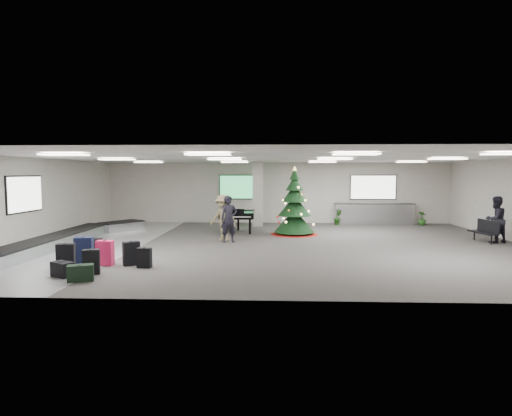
{
  "coord_description": "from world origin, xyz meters",
  "views": [
    {
      "loc": [
        -0.21,
        -15.65,
        2.62
      ],
      "look_at": [
        -0.9,
        1.0,
        1.27
      ],
      "focal_mm": 30.0,
      "sensor_mm": 36.0,
      "label": 1
    }
  ],
  "objects_px": {
    "baggage_carousel": "(70,238)",
    "service_counter": "(374,214)",
    "grand_piano": "(237,215)",
    "potted_plant_left": "(338,217)",
    "christmas_tree": "(294,211)",
    "bench": "(485,230)",
    "pink_suitcase": "(105,253)",
    "traveler_a": "(229,219)",
    "potted_plant_right": "(422,218)",
    "traveler_bench": "(496,220)",
    "traveler_b": "(223,218)"
  },
  "relations": [
    {
      "from": "grand_piano",
      "to": "traveler_a",
      "type": "distance_m",
      "value": 2.79
    },
    {
      "from": "traveler_b",
      "to": "potted_plant_right",
      "type": "distance_m",
      "value": 10.89
    },
    {
      "from": "grand_piano",
      "to": "baggage_carousel",
      "type": "bearing_deg",
      "value": -152.34
    },
    {
      "from": "grand_piano",
      "to": "traveler_bench",
      "type": "relative_size",
      "value": 1.11
    },
    {
      "from": "pink_suitcase",
      "to": "traveler_a",
      "type": "distance_m",
      "value": 5.28
    },
    {
      "from": "service_counter",
      "to": "traveler_bench",
      "type": "height_order",
      "value": "traveler_bench"
    },
    {
      "from": "bench",
      "to": "potted_plant_right",
      "type": "bearing_deg",
      "value": 89.29
    },
    {
      "from": "potted_plant_right",
      "to": "service_counter",
      "type": "bearing_deg",
      "value": 167.35
    },
    {
      "from": "bench",
      "to": "traveler_bench",
      "type": "bearing_deg",
      "value": -20.1
    },
    {
      "from": "christmas_tree",
      "to": "traveler_a",
      "type": "bearing_deg",
      "value": -139.49
    },
    {
      "from": "potted_plant_left",
      "to": "grand_piano",
      "type": "bearing_deg",
      "value": -149.62
    },
    {
      "from": "service_counter",
      "to": "traveler_a",
      "type": "height_order",
      "value": "traveler_a"
    },
    {
      "from": "potted_plant_left",
      "to": "christmas_tree",
      "type": "bearing_deg",
      "value": -124.65
    },
    {
      "from": "bench",
      "to": "traveler_a",
      "type": "xyz_separation_m",
      "value": [
        -9.76,
        -0.38,
        0.41
      ]
    },
    {
      "from": "potted_plant_left",
      "to": "pink_suitcase",
      "type": "bearing_deg",
      "value": -129.22
    },
    {
      "from": "baggage_carousel",
      "to": "traveler_bench",
      "type": "bearing_deg",
      "value": 2.99
    },
    {
      "from": "grand_piano",
      "to": "potted_plant_left",
      "type": "height_order",
      "value": "grand_piano"
    },
    {
      "from": "traveler_a",
      "to": "potted_plant_left",
      "type": "distance_m",
      "value": 7.53
    },
    {
      "from": "pink_suitcase",
      "to": "traveler_b",
      "type": "distance_m",
      "value": 5.39
    },
    {
      "from": "bench",
      "to": "potted_plant_right",
      "type": "height_order",
      "value": "bench"
    },
    {
      "from": "traveler_a",
      "to": "christmas_tree",
      "type": "bearing_deg",
      "value": 21.02
    },
    {
      "from": "potted_plant_right",
      "to": "grand_piano",
      "type": "bearing_deg",
      "value": -162.33
    },
    {
      "from": "pink_suitcase",
      "to": "grand_piano",
      "type": "distance_m",
      "value": 7.72
    },
    {
      "from": "baggage_carousel",
      "to": "potted_plant_right",
      "type": "distance_m",
      "value": 16.36
    },
    {
      "from": "christmas_tree",
      "to": "bench",
      "type": "relative_size",
      "value": 2.12
    },
    {
      "from": "service_counter",
      "to": "pink_suitcase",
      "type": "height_order",
      "value": "service_counter"
    },
    {
      "from": "baggage_carousel",
      "to": "bench",
      "type": "bearing_deg",
      "value": 3.33
    },
    {
      "from": "traveler_b",
      "to": "potted_plant_right",
      "type": "bearing_deg",
      "value": 57.09
    },
    {
      "from": "pink_suitcase",
      "to": "potted_plant_right",
      "type": "height_order",
      "value": "pink_suitcase"
    },
    {
      "from": "potted_plant_right",
      "to": "baggage_carousel",
      "type": "bearing_deg",
      "value": -157.66
    },
    {
      "from": "christmas_tree",
      "to": "grand_piano",
      "type": "distance_m",
      "value": 2.58
    },
    {
      "from": "pink_suitcase",
      "to": "traveler_b",
      "type": "bearing_deg",
      "value": 61.32
    },
    {
      "from": "traveler_bench",
      "to": "potted_plant_left",
      "type": "bearing_deg",
      "value": -64.26
    },
    {
      "from": "christmas_tree",
      "to": "grand_piano",
      "type": "relative_size",
      "value": 1.5
    },
    {
      "from": "baggage_carousel",
      "to": "traveler_a",
      "type": "distance_m",
      "value": 6.0
    },
    {
      "from": "traveler_b",
      "to": "traveler_bench",
      "type": "xyz_separation_m",
      "value": [
        10.34,
        0.0,
        -0.02
      ]
    },
    {
      "from": "grand_piano",
      "to": "potted_plant_right",
      "type": "bearing_deg",
      "value": 16.47
    },
    {
      "from": "service_counter",
      "to": "traveler_bench",
      "type": "xyz_separation_m",
      "value": [
        3.18,
        -5.9,
        0.34
      ]
    },
    {
      "from": "bench",
      "to": "potted_plant_left",
      "type": "height_order",
      "value": "bench"
    },
    {
      "from": "baggage_carousel",
      "to": "grand_piano",
      "type": "relative_size",
      "value": 4.96
    },
    {
      "from": "traveler_a",
      "to": "potted_plant_right",
      "type": "xyz_separation_m",
      "value": [
        9.2,
        5.69,
        -0.54
      ]
    },
    {
      "from": "baggage_carousel",
      "to": "grand_piano",
      "type": "height_order",
      "value": "grand_piano"
    },
    {
      "from": "traveler_a",
      "to": "traveler_b",
      "type": "height_order",
      "value": "traveler_b"
    },
    {
      "from": "christmas_tree",
      "to": "traveler_bench",
      "type": "distance_m",
      "value": 7.73
    },
    {
      "from": "traveler_a",
      "to": "potted_plant_left",
      "type": "xyz_separation_m",
      "value": [
        4.96,
        5.65,
        -0.5
      ]
    },
    {
      "from": "pink_suitcase",
      "to": "traveler_a",
      "type": "relative_size",
      "value": 0.41
    },
    {
      "from": "pink_suitcase",
      "to": "bench",
      "type": "xyz_separation_m",
      "value": [
        12.87,
        4.62,
        0.12
      ]
    },
    {
      "from": "traveler_b",
      "to": "traveler_bench",
      "type": "height_order",
      "value": "traveler_b"
    },
    {
      "from": "grand_piano",
      "to": "potted_plant_right",
      "type": "distance_m",
      "value": 9.58
    },
    {
      "from": "baggage_carousel",
      "to": "service_counter",
      "type": "height_order",
      "value": "service_counter"
    }
  ]
}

